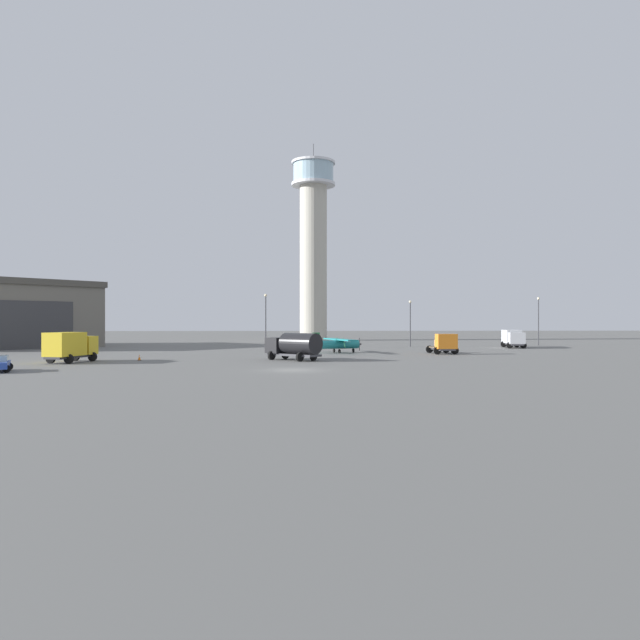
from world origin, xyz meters
TOP-DOWN VIEW (x-y plane):
  - ground_plane at (0.00, 0.00)m, footprint 400.00×400.00m
  - control_tower at (4.59, 78.78)m, footprint 9.74×9.74m
  - hangar at (-48.13, 47.17)m, footprint 33.75×33.79m
  - airplane_teal at (6.01, 27.51)m, footprint 7.40×9.43m
  - truck_fuel_tanker_black at (0.11, 12.68)m, footprint 6.45×6.36m
  - truck_box_yellow at (-23.44, 10.41)m, footprint 4.18×6.57m
  - truck_box_silver at (35.64, 41.40)m, footprint 3.81×7.36m
  - truck_flatbed_orange at (19.83, 24.22)m, footprint 3.45×6.01m
  - light_post_west at (-4.34, 40.98)m, footprint 0.44×0.44m
  - light_post_east at (43.74, 50.49)m, footprint 0.44×0.44m
  - light_post_centre at (19.85, 46.44)m, footprint 0.44×0.44m
  - traffic_cone_near_left at (-17.06, 13.50)m, footprint 0.36×0.36m

SIDE VIEW (x-z plane):
  - ground_plane at x=0.00m, z-range 0.00..0.00m
  - traffic_cone_near_left at x=-17.06m, z-range 0.00..0.67m
  - truck_flatbed_orange at x=19.83m, z-range -0.04..2.62m
  - airplane_teal at x=6.01m, z-range -0.09..2.71m
  - truck_box_silver at x=35.64m, z-range 0.19..3.07m
  - truck_fuel_tanker_black at x=0.11m, z-range 0.16..3.20m
  - truck_box_yellow at x=-23.44m, z-range 0.17..3.35m
  - light_post_centre at x=19.85m, z-range 0.81..8.63m
  - light_post_east at x=43.74m, z-range 0.83..9.38m
  - light_post_west at x=-4.34m, z-range 0.83..9.46m
  - hangar at x=-48.13m, z-range 0.02..10.95m
  - control_tower at x=4.59m, z-range 0.53..44.40m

